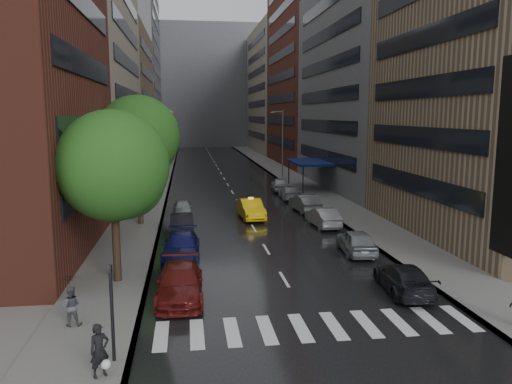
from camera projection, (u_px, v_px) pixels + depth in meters
The scene contains 20 objects.
ground at pixel (301, 308), 22.34m from camera, with size 220.00×220.00×0.00m, color gray.
road at pixel (222, 175), 71.27m from camera, with size 14.00×140.00×0.01m, color black.
sidewalk_left at pixel (158, 176), 70.03m from camera, with size 4.00×140.00×0.15m, color gray.
sidewalk_right at pixel (284, 174), 72.48m from camera, with size 4.00×140.00×0.15m, color gray.
crosswalk at pixel (317, 327), 20.41m from camera, with size 13.15×2.80×0.01m.
buildings_left at pixel (118, 65), 75.36m from camera, with size 8.00×108.00×38.00m.
buildings_right at pixel (314, 72), 77.55m from camera, with size 8.05×109.10×36.00m.
building_far at pixel (204, 87), 135.34m from camera, with size 40.00×14.00×32.00m, color slate.
tree_near at pixel (113, 166), 24.74m from camera, with size 5.57×5.57×8.88m.
tree_mid at pixel (138, 137), 37.92m from camera, with size 6.32×6.32×10.08m.
tree_far at pixel (150, 142), 50.07m from camera, with size 5.36×5.36×8.54m.
taxi at pixel (251, 209), 41.52m from camera, with size 1.72×4.94×1.63m, color yellow.
parked_cars_left at pixel (181, 243), 30.82m from camera, with size 2.38×24.46×1.55m.
parked_cars_right at pixel (315, 211), 40.84m from camera, with size 2.43×37.50×1.58m.
ped_bag_walker at pixel (100, 351), 16.14m from camera, with size 0.78×0.71×1.78m.
ped_black_umbrella at pixel (70, 296), 20.01m from camera, with size 0.96×0.98×2.09m.
traffic_light at pixel (112, 303), 17.00m from camera, with size 0.18×0.15×3.45m.
street_lamp_left at pixel (159, 152), 49.89m from camera, with size 1.74×0.22×9.00m.
street_lamp_right at pixel (282, 142), 66.67m from camera, with size 1.74×0.22×9.00m.
awning at pixel (309, 162), 57.33m from camera, with size 4.00×8.00×3.12m.
Camera 1 is at (-4.95, -20.78, 8.61)m, focal length 35.00 mm.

